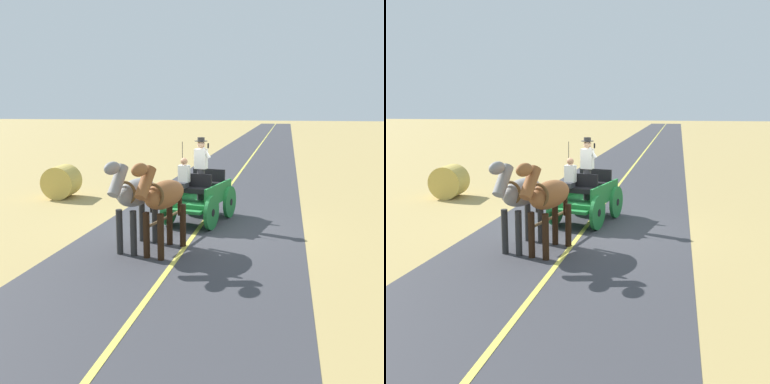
% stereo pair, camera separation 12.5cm
% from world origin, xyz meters
% --- Properties ---
extents(ground_plane, '(200.00, 200.00, 0.00)m').
position_xyz_m(ground_plane, '(0.00, 0.00, 0.00)').
color(ground_plane, tan).
extents(road_surface, '(5.71, 160.00, 0.01)m').
position_xyz_m(road_surface, '(0.00, 0.00, 0.00)').
color(road_surface, '#38383D').
rests_on(road_surface, ground).
extents(road_centre_stripe, '(0.12, 160.00, 0.00)m').
position_xyz_m(road_centre_stripe, '(0.00, 0.00, 0.01)').
color(road_centre_stripe, '#DBCC4C').
rests_on(road_centre_stripe, road_surface).
extents(horse_drawn_carriage, '(1.88, 4.51, 2.50)m').
position_xyz_m(horse_drawn_carriage, '(0.13, -0.59, 0.82)').
color(horse_drawn_carriage, '#1E7233').
rests_on(horse_drawn_carriage, ground).
extents(horse_near_side, '(0.91, 2.15, 2.21)m').
position_xyz_m(horse_near_side, '(0.40, 2.45, 1.32)').
color(horse_near_side, brown).
rests_on(horse_near_side, ground).
extents(horse_off_side, '(0.82, 2.15, 2.21)m').
position_xyz_m(horse_off_side, '(1.11, 2.30, 1.32)').
color(horse_off_side, gray).
rests_on(horse_off_side, ground).
extents(hay_bale, '(1.31, 1.22, 1.20)m').
position_xyz_m(hay_bale, '(5.84, -3.04, 0.60)').
color(hay_bale, gold).
rests_on(hay_bale, ground).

